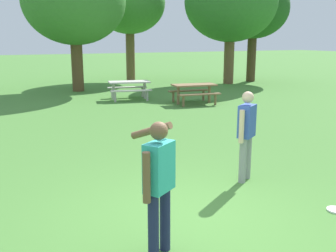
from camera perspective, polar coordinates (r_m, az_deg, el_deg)
ground_plane at (r=5.79m, az=3.41°, el=-13.50°), size 120.00×120.00×0.00m
person_thrower at (r=7.14m, az=11.34°, el=-0.61°), size 0.52×0.39×1.64m
person_catcher at (r=4.58m, az=-1.44°, el=-7.68°), size 0.52×0.83×1.64m
frisbee at (r=6.57m, az=23.18°, el=-11.15°), size 0.26×0.26×0.03m
picnic_table_near at (r=15.57m, az=3.80°, el=5.33°), size 1.87×1.62×0.77m
picnic_table_far at (r=16.69m, az=-5.67°, el=5.79°), size 1.95×1.74×0.77m
tree_far_right at (r=19.72m, az=-13.50°, el=17.26°), size 4.83×4.83×6.31m
tree_slender_mid at (r=24.36m, az=-5.65°, el=17.29°), size 4.24×4.24×6.37m
tree_back_left at (r=22.73m, az=9.12°, el=17.33°), size 5.08×5.08×6.63m
tree_back_right at (r=24.14m, az=12.35°, el=16.31°), size 4.07×4.07×5.95m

